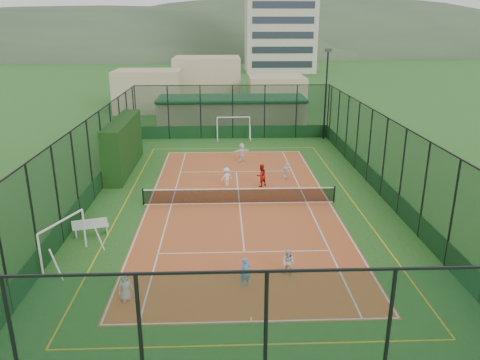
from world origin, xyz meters
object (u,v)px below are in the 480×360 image
(floodlight_ne, at_px, (326,95))
(coach, at_px, (261,175))
(futsal_goal_far, at_px, (233,128))
(child_far_left, at_px, (227,177))
(futsal_goal_near, at_px, (64,241))
(child_far_back, at_px, (242,152))
(white_bench, at_px, (91,226))
(child_near_right, at_px, (288,263))
(child_near_left, at_px, (125,287))
(child_near_mid, at_px, (245,272))
(apartment_tower, at_px, (280,1))
(child_far_right, at_px, (286,172))
(clubhouse, at_px, (232,112))

(floodlight_ne, xyz_separation_m, coach, (-7.03, -13.51, -3.35))
(futsal_goal_far, relative_size, child_far_left, 2.51)
(futsal_goal_near, distance_m, child_far_back, 18.20)
(floodlight_ne, distance_m, futsal_goal_far, 9.09)
(white_bench, xyz_separation_m, child_near_right, (9.59, -4.47, 0.12))
(child_near_left, xyz_separation_m, child_far_back, (5.38, 19.33, 0.15))
(white_bench, bearing_deg, child_near_mid, -49.55)
(coach, bearing_deg, floodlight_ne, -152.16)
(futsal_goal_far, bearing_deg, floodlight_ne, -3.65)
(apartment_tower, distance_m, child_far_left, 81.02)
(child_near_left, distance_m, child_near_right, 6.87)
(coach, bearing_deg, futsal_goal_near, 10.72)
(white_bench, bearing_deg, floodlight_ne, 36.47)
(child_far_back, bearing_deg, child_near_right, 72.53)
(white_bench, xyz_separation_m, coach, (9.37, 7.24, 0.28))
(apartment_tower, relative_size, child_far_left, 23.84)
(futsal_goal_far, bearing_deg, apartment_tower, 77.82)
(child_far_left, distance_m, coach, 2.32)
(child_near_right, height_order, child_far_right, child_near_right)
(apartment_tower, height_order, child_near_mid, apartment_tower)
(clubhouse, bearing_deg, futsal_goal_near, -105.98)
(child_near_left, bearing_deg, child_far_right, 26.94)
(floodlight_ne, xyz_separation_m, child_near_left, (-13.47, -26.89, -3.52))
(white_bench, relative_size, child_near_left, 1.46)
(futsal_goal_near, bearing_deg, white_bench, 12.08)
(child_near_mid, xyz_separation_m, child_far_back, (0.62, 18.45, 0.11))
(floodlight_ne, relative_size, child_near_mid, 6.53)
(clubhouse, relative_size, white_bench, 8.71)
(child_near_mid, relative_size, coach, 0.83)
(floodlight_ne, distance_m, child_near_mid, 27.65)
(apartment_tower, bearing_deg, child_far_right, -96.30)
(apartment_tower, relative_size, child_near_left, 25.16)
(floodlight_ne, distance_m, futsal_goal_near, 29.10)
(apartment_tower, distance_m, futsal_goal_far, 67.67)
(child_near_left, bearing_deg, futsal_goal_far, 46.11)
(child_near_left, height_order, coach, coach)
(child_near_left, height_order, child_far_right, child_near_left)
(floodlight_ne, height_order, child_far_left, floodlight_ne)
(child_near_mid, relative_size, child_far_right, 1.07)
(child_near_left, relative_size, child_far_left, 0.95)
(futsal_goal_near, height_order, child_far_back, futsal_goal_near)
(clubhouse, xyz_separation_m, child_near_mid, (-0.10, -31.41, -0.93))
(floodlight_ne, height_order, white_bench, floodlight_ne)
(apartment_tower, distance_m, child_near_right, 92.32)
(child_far_right, bearing_deg, child_far_back, -67.27)
(clubhouse, bearing_deg, child_near_right, -86.65)
(child_near_left, relative_size, child_near_mid, 0.94)
(apartment_tower, distance_m, child_far_back, 75.22)
(white_bench, relative_size, child_far_right, 1.48)
(futsal_goal_near, xyz_separation_m, child_near_left, (3.41, -3.40, -0.38))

